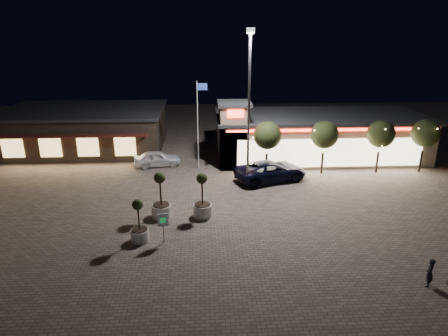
{
  "coord_description": "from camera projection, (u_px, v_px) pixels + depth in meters",
  "views": [
    {
      "loc": [
        -1.49,
        -22.05,
        12.47
      ],
      "look_at": [
        -0.01,
        6.0,
        2.45
      ],
      "focal_mm": 32.0,
      "sensor_mm": 36.0,
      "label": 1
    }
  ],
  "objects": [
    {
      "name": "pickup_truck",
      "position": [
        271.0,
        171.0,
        33.88
      ],
      "size": [
        6.77,
        4.63,
        1.72
      ],
      "primitive_type": "imported",
      "rotation": [
        0.0,
        0.0,
        1.89
      ],
      "color": "black",
      "rests_on": "ground"
    },
    {
      "name": "string_tree_d",
      "position": [
        425.0,
        133.0,
        35.05
      ],
      "size": [
        2.42,
        2.42,
        4.79
      ],
      "color": "#332319",
      "rests_on": "ground"
    },
    {
      "name": "planter_left",
      "position": [
        161.0,
        203.0,
        27.3
      ],
      "size": [
        1.34,
        1.34,
        3.29
      ],
      "color": "silver",
      "rests_on": "ground"
    },
    {
      "name": "planter_right",
      "position": [
        202.0,
        203.0,
        27.42
      ],
      "size": [
        1.29,
        1.29,
        3.18
      ],
      "color": "silver",
      "rests_on": "ground"
    },
    {
      "name": "string_tree_b",
      "position": [
        325.0,
        135.0,
        34.6
      ],
      "size": [
        2.42,
        2.42,
        4.79
      ],
      "color": "#332319",
      "rests_on": "ground"
    },
    {
      "name": "flagpole",
      "position": [
        199.0,
        118.0,
        35.54
      ],
      "size": [
        0.95,
        0.1,
        8.0
      ],
      "color": "white",
      "rests_on": "ground"
    },
    {
      "name": "planter_mid",
      "position": [
        139.0,
        228.0,
        24.29
      ],
      "size": [
        1.12,
        1.12,
        2.76
      ],
      "color": "silver",
      "rests_on": "ground"
    },
    {
      "name": "string_tree_c",
      "position": [
        381.0,
        134.0,
        34.85
      ],
      "size": [
        2.42,
        2.42,
        4.79
      ],
      "color": "#332319",
      "rests_on": "ground"
    },
    {
      "name": "white_sedan",
      "position": [
        157.0,
        159.0,
        37.44
      ],
      "size": [
        4.52,
        2.41,
        1.46
      ],
      "primitive_type": "imported",
      "rotation": [
        0.0,
        0.0,
        1.74
      ],
      "color": "white",
      "rests_on": "ground"
    },
    {
      "name": "string_tree_a",
      "position": [
        267.0,
        136.0,
        34.35
      ],
      "size": [
        2.42,
        2.42,
        4.79
      ],
      "color": "#332319",
      "rests_on": "ground"
    },
    {
      "name": "retail_building",
      "position": [
        314.0,
        135.0,
        39.61
      ],
      "size": [
        20.4,
        8.4,
        6.1
      ],
      "color": "gray",
      "rests_on": "ground"
    },
    {
      "name": "pedestrian",
      "position": [
        430.0,
        273.0,
        20.04
      ],
      "size": [
        0.61,
        0.67,
        1.54
      ],
      "primitive_type": "imported",
      "rotation": [
        0.0,
        0.0,
        -2.13
      ],
      "color": "black",
      "rests_on": "ground"
    },
    {
      "name": "restaurant_building",
      "position": [
        86.0,
        129.0,
        42.37
      ],
      "size": [
        16.4,
        11.0,
        4.3
      ],
      "color": "#382D23",
      "rests_on": "ground"
    },
    {
      "name": "ground",
      "position": [
        229.0,
        237.0,
        25.0
      ],
      "size": [
        90.0,
        90.0,
        0.0
      ],
      "primitive_type": "plane",
      "color": "slate",
      "rests_on": "ground"
    },
    {
      "name": "valet_sign",
      "position": [
        163.0,
        222.0,
        23.95
      ],
      "size": [
        0.63,
        0.16,
        1.92
      ],
      "color": "gray",
      "rests_on": "ground"
    },
    {
      "name": "floodlight_pole",
      "position": [
        249.0,
        102.0,
        30.27
      ],
      "size": [
        0.6,
        0.4,
        12.38
      ],
      "color": "gray",
      "rests_on": "ground"
    }
  ]
}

